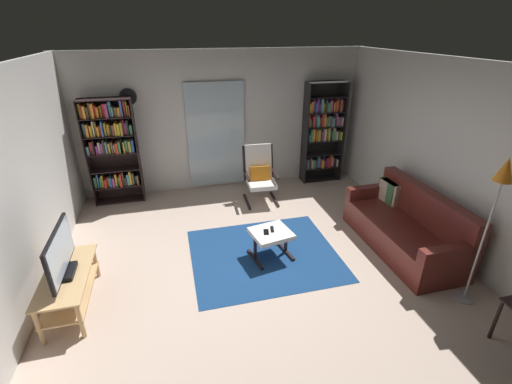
# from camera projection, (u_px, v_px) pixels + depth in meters

# --- Properties ---
(ground_plane) EXTENTS (7.02, 7.02, 0.00)m
(ground_plane) POSITION_uv_depth(u_px,v_px,m) (262.00, 268.00, 4.72)
(ground_plane) COLOR #C1A897
(wall_back) EXTENTS (5.60, 0.06, 2.60)m
(wall_back) POSITION_uv_depth(u_px,v_px,m) (223.00, 121.00, 6.70)
(wall_back) COLOR silver
(wall_back) RESTS_ON ground
(wall_left) EXTENTS (0.06, 6.00, 2.60)m
(wall_left) POSITION_uv_depth(u_px,v_px,m) (6.00, 206.00, 3.56)
(wall_left) COLOR silver
(wall_left) RESTS_ON ground
(wall_right) EXTENTS (0.06, 6.00, 2.60)m
(wall_right) POSITION_uv_depth(u_px,v_px,m) (454.00, 161.00, 4.76)
(wall_right) COLOR silver
(wall_right) RESTS_ON ground
(glass_door_panel) EXTENTS (1.10, 0.01, 2.00)m
(glass_door_panel) POSITION_uv_depth(u_px,v_px,m) (216.00, 136.00, 6.72)
(glass_door_panel) COLOR silver
(area_rug) EXTENTS (2.04, 1.77, 0.01)m
(area_rug) POSITION_uv_depth(u_px,v_px,m) (264.00, 254.00, 5.01)
(area_rug) COLOR navy
(area_rug) RESTS_ON ground
(tv_stand) EXTENTS (0.49, 1.12, 0.47)m
(tv_stand) POSITION_uv_depth(u_px,v_px,m) (69.00, 286.00, 3.95)
(tv_stand) COLOR tan
(tv_stand) RESTS_ON ground
(television) EXTENTS (0.20, 0.89, 0.54)m
(television) POSITION_uv_depth(u_px,v_px,m) (60.00, 255.00, 3.78)
(television) COLOR black
(television) RESTS_ON tv_stand
(bookshelf_near_tv) EXTENTS (0.86, 0.30, 1.88)m
(bookshelf_near_tv) POSITION_uv_depth(u_px,v_px,m) (112.00, 146.00, 6.12)
(bookshelf_near_tv) COLOR black
(bookshelf_near_tv) RESTS_ON ground
(bookshelf_near_sofa) EXTENTS (0.81, 0.30, 2.01)m
(bookshelf_near_sofa) POSITION_uv_depth(u_px,v_px,m) (323.00, 132.00, 7.03)
(bookshelf_near_sofa) COLOR black
(bookshelf_near_sofa) RESTS_ON ground
(leather_sofa) EXTENTS (0.83, 1.92, 0.88)m
(leather_sofa) POSITION_uv_depth(u_px,v_px,m) (405.00, 227.00, 5.08)
(leather_sofa) COLOR maroon
(leather_sofa) RESTS_ON ground
(lounge_armchair) EXTENTS (0.59, 0.67, 1.02)m
(lounge_armchair) POSITION_uv_depth(u_px,v_px,m) (260.00, 173.00, 6.39)
(lounge_armchair) COLOR black
(lounge_armchair) RESTS_ON ground
(ottoman) EXTENTS (0.60, 0.57, 0.41)m
(ottoman) POSITION_uv_depth(u_px,v_px,m) (271.00, 236.00, 4.83)
(ottoman) COLOR white
(ottoman) RESTS_ON ground
(tv_remote) EXTENTS (0.07, 0.15, 0.02)m
(tv_remote) POSITION_uv_depth(u_px,v_px,m) (272.00, 229.00, 4.84)
(tv_remote) COLOR black
(tv_remote) RESTS_ON ottoman
(cell_phone) EXTENTS (0.10, 0.15, 0.01)m
(cell_phone) POSITION_uv_depth(u_px,v_px,m) (266.00, 232.00, 4.78)
(cell_phone) COLOR black
(cell_phone) RESTS_ON ottoman
(floor_lamp_by_sofa) EXTENTS (0.22, 0.22, 1.79)m
(floor_lamp_by_sofa) POSITION_uv_depth(u_px,v_px,m) (500.00, 189.00, 3.58)
(floor_lamp_by_sofa) COLOR #A5A5AD
(floor_lamp_by_sofa) RESTS_ON ground
(wall_clock) EXTENTS (0.29, 0.03, 0.29)m
(wall_clock) POSITION_uv_depth(u_px,v_px,m) (128.00, 97.00, 6.03)
(wall_clock) COLOR silver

